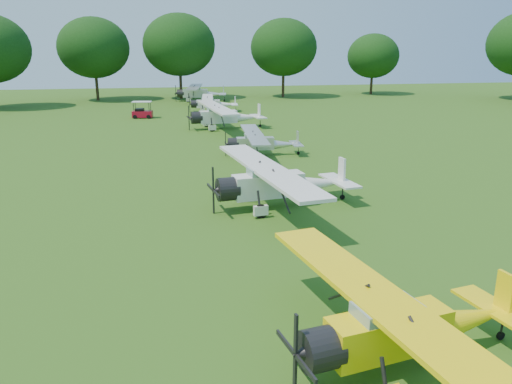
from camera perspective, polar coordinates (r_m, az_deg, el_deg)
ground at (r=25.68m, az=2.67°, el=-1.61°), size 160.00×160.00×0.00m
tree_belt at (r=25.69m, az=10.91°, el=16.33°), size 137.36×130.27×14.52m
aircraft_2 at (r=13.45m, az=16.75°, el=-14.14°), size 6.76×10.69×2.10m
aircraft_3 at (r=25.22m, az=2.60°, el=1.31°), size 7.53×11.95×2.35m
aircraft_4 at (r=37.52m, az=0.56°, el=5.82°), size 5.82×9.28×1.83m
aircraft_5 at (r=50.12m, az=-3.70°, el=8.82°), size 7.68×12.23×2.40m
aircraft_6 at (r=63.95m, az=-5.06°, el=10.15°), size 6.14×9.77×1.92m
aircraft_7 at (r=76.28m, az=-6.52°, el=11.30°), size 7.67×12.16×2.39m
golf_cart at (r=59.22m, az=-12.90°, el=8.85°), size 2.39×1.68×1.89m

